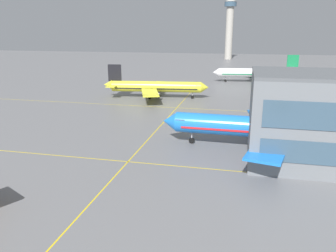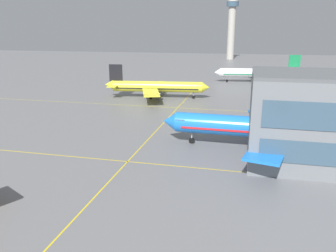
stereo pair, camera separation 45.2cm
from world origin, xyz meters
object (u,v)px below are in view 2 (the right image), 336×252
at_px(control_tower, 232,25).
at_px(airliner_second_row, 266,128).
at_px(airliner_far_left_stand, 259,73).
at_px(airliner_third_row, 156,87).

bearing_deg(control_tower, airliner_second_row, -85.03).
height_order(airliner_far_left_stand, control_tower, control_tower).
distance_m(airliner_second_row, airliner_far_left_stand, 81.79).
relative_size(airliner_second_row, airliner_far_left_stand, 1.05).
bearing_deg(airliner_third_row, airliner_far_left_stand, 51.76).
distance_m(airliner_second_row, airliner_third_row, 51.69).
height_order(airliner_second_row, airliner_third_row, airliner_second_row).
relative_size(airliner_third_row, control_tower, 0.80).
xyz_separation_m(airliner_second_row, airliner_third_row, (-31.29, 41.14, -0.44)).
bearing_deg(airliner_far_left_stand, control_tower, 98.97).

